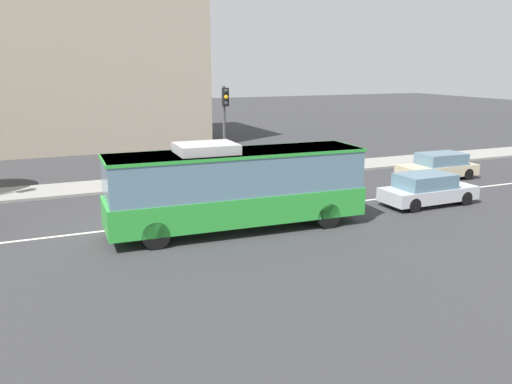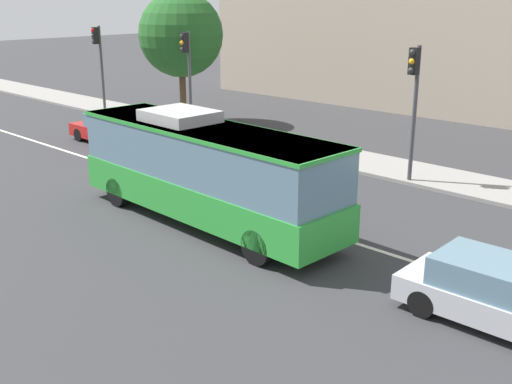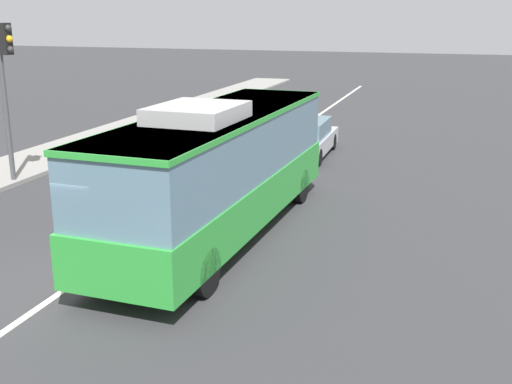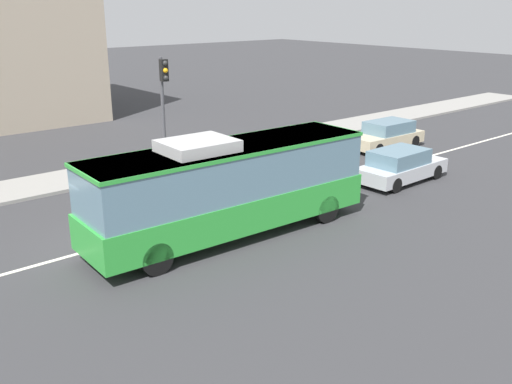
% 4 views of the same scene
% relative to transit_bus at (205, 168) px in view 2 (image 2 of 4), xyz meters
% --- Properties ---
extents(ground_plane, '(160.00, 160.00, 0.00)m').
position_rel_transit_bus_xyz_m(ground_plane, '(-3.65, 1.81, -1.81)').
color(ground_plane, '#333335').
extents(sidewalk_kerb, '(80.00, 2.98, 0.14)m').
position_rel_transit_bus_xyz_m(sidewalk_kerb, '(-3.65, 9.45, -1.74)').
color(sidewalk_kerb, gray).
rests_on(sidewalk_kerb, ground_plane).
extents(lane_centre_line, '(76.00, 0.16, 0.01)m').
position_rel_transit_bus_xyz_m(lane_centre_line, '(-3.65, 1.81, -1.80)').
color(lane_centre_line, silver).
rests_on(lane_centre_line, ground_plane).
extents(transit_bus, '(10.08, 2.83, 3.46)m').
position_rel_transit_bus_xyz_m(transit_bus, '(0.00, 0.00, 0.00)').
color(transit_bus, green).
rests_on(transit_bus, ground_plane).
extents(sedan_silver, '(4.54, 1.90, 1.46)m').
position_rel_transit_bus_xyz_m(sedan_silver, '(9.42, 0.10, -1.09)').
color(sedan_silver, '#B7BABF').
rests_on(sedan_silver, ground_plane).
extents(sedan_red, '(4.51, 1.84, 1.46)m').
position_rel_transit_bus_xyz_m(sedan_red, '(-11.49, 4.18, -1.09)').
color(sedan_red, '#B21919').
rests_on(sedan_red, ground_plane).
extents(traffic_light_near_corner, '(0.33, 0.62, 5.20)m').
position_rel_transit_bus_xyz_m(traffic_light_near_corner, '(2.47, 8.12, 1.75)').
color(traffic_light_near_corner, '#47474C').
rests_on(traffic_light_near_corner, ground_plane).
extents(traffic_light_mid_block, '(0.33, 0.62, 5.20)m').
position_rel_transit_bus_xyz_m(traffic_light_mid_block, '(-18.41, 8.23, 1.75)').
color(traffic_light_mid_block, '#47474C').
rests_on(traffic_light_mid_block, ground_plane).
extents(traffic_light_far_corner, '(0.32, 0.62, 5.20)m').
position_rel_transit_bus_xyz_m(traffic_light_far_corner, '(-10.42, 8.23, 1.75)').
color(traffic_light_far_corner, '#47474C').
rests_on(traffic_light_far_corner, ground_plane).
extents(street_tree_kerbside_left, '(4.58, 4.58, 7.16)m').
position_rel_transit_bus_xyz_m(street_tree_kerbside_left, '(-12.76, 9.85, 3.05)').
color(street_tree_kerbside_left, '#4C3823').
rests_on(street_tree_kerbside_left, ground_plane).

